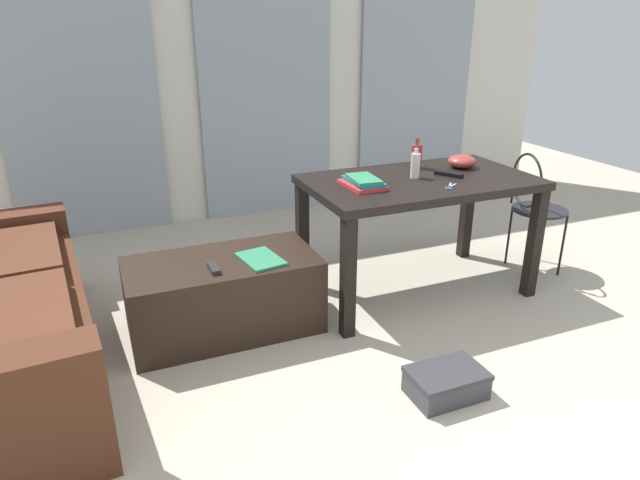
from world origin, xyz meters
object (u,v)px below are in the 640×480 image
object	(u,v)px
book_stack	(363,182)
bowl	(462,161)
bottle_near	(416,156)
bottle_far	(415,165)
scissors	(450,187)
tv_remote_primary	(214,268)
tv_remote_on_table	(449,174)
craft_table	(419,194)
shoebox	(446,383)
coffee_table	(224,295)
wire_chair	(533,199)
magazine	(261,259)

from	to	relation	value
book_stack	bowl	bearing A→B (deg)	10.59
book_stack	bottle_near	bearing A→B (deg)	26.77
bottle_far	scissors	distance (m)	0.28
tv_remote_primary	tv_remote_on_table	bearing A→B (deg)	3.98
craft_table	tv_remote_primary	distance (m)	1.34
bowl	tv_remote_on_table	xyz separation A→B (m)	(-0.20, -0.14, -0.03)
bottle_near	book_stack	bearing A→B (deg)	-153.23
shoebox	coffee_table	bearing A→B (deg)	129.12
coffee_table	tv_remote_primary	xyz separation A→B (m)	(-0.07, -0.11, 0.23)
bottle_far	book_stack	world-z (taller)	bottle_far
wire_chair	bottle_far	size ratio (longest dim) A/B	4.63
coffee_table	magazine	bearing A→B (deg)	-23.12
scissors	magazine	world-z (taller)	scissors
tv_remote_on_table	bottle_near	bearing A→B (deg)	76.01
bottle_near	bottle_far	xyz separation A→B (m)	(-0.14, -0.21, -0.00)
book_stack	tv_remote_primary	xyz separation A→B (m)	(-0.91, -0.10, -0.34)
craft_table	book_stack	distance (m)	0.42
coffee_table	tv_remote_primary	world-z (taller)	tv_remote_primary
coffee_table	tv_remote_on_table	size ratio (longest dim) A/B	5.93
bottle_far	shoebox	world-z (taller)	bottle_far
bowl	scissors	distance (m)	0.49
craft_table	bottle_near	xyz separation A→B (m)	(0.11, 0.23, 0.18)
coffee_table	shoebox	world-z (taller)	coffee_table
bottle_near	shoebox	distance (m)	1.56
book_stack	scissors	world-z (taller)	book_stack
bottle_near	tv_remote_primary	bearing A→B (deg)	-165.94
coffee_table	shoebox	xyz separation A→B (m)	(0.81, -0.99, -0.15)
wire_chair	scissors	bearing A→B (deg)	-166.48
scissors	shoebox	xyz separation A→B (m)	(-0.49, -0.78, -0.69)
bottle_near	bowl	bearing A→B (deg)	-22.04
bottle_far	bowl	size ratio (longest dim) A/B	1.00
wire_chair	book_stack	distance (m)	1.31
bottle_near	scissors	xyz separation A→B (m)	(-0.06, -0.46, -0.08)
tv_remote_on_table	scissors	xyz separation A→B (m)	(-0.14, -0.21, -0.01)
craft_table	bottle_far	bearing A→B (deg)	137.77
wire_chair	tv_remote_primary	size ratio (longest dim) A/B	5.80
craft_table	tv_remote_on_table	bearing A→B (deg)	-6.59
bottle_near	shoebox	bearing A→B (deg)	-114.00
book_stack	tv_remote_on_table	distance (m)	0.59
bottle_near	tv_remote_primary	distance (m)	1.52
book_stack	magazine	xyz separation A→B (m)	(-0.65, -0.07, -0.34)
scissors	bottle_far	bearing A→B (deg)	106.81
magazine	shoebox	xyz separation A→B (m)	(0.61, -0.91, -0.37)
tv_remote_primary	book_stack	bearing A→B (deg)	6.19
bottle_far	tv_remote_primary	bearing A→B (deg)	-173.42
scissors	tv_remote_primary	bearing A→B (deg)	175.54
bottle_near	scissors	bearing A→B (deg)	-97.35
wire_chair	magazine	bearing A→B (deg)	-178.03
tv_remote_on_table	wire_chair	bearing A→B (deg)	-31.63
bottle_far	wire_chair	bearing A→B (deg)	-3.44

